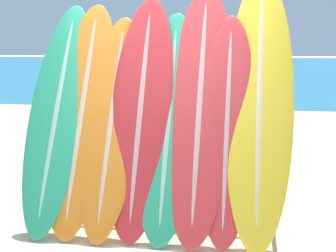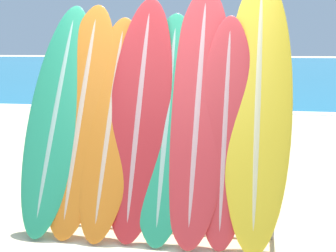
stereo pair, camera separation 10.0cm
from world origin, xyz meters
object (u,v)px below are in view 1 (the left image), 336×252
surfboard_slot_6 (227,126)px  person_far_left (160,81)px  person_mid_beach (92,96)px  surfboard_slot_3 (141,112)px  surfboard_slot_0 (58,113)px  surfboard_slot_2 (112,122)px  surfboard_slot_4 (169,122)px  person_near_water (134,100)px  surfboard_slot_5 (200,108)px  surfboard_slot_1 (82,114)px  surfboard_slot_7 (259,102)px  surfboard_rack (152,183)px

surfboard_slot_6 → person_far_left: 5.69m
person_mid_beach → person_far_left: size_ratio=0.94×
surfboard_slot_3 → person_far_left: (-0.89, 5.40, -0.11)m
surfboard_slot_0 → surfboard_slot_2: 0.53m
surfboard_slot_4 → person_near_water: surfboard_slot_4 is taller
surfboard_slot_2 → surfboard_slot_5: surfboard_slot_5 is taller
surfboard_slot_1 → surfboard_slot_7: bearing=2.0°
surfboard_slot_4 → surfboard_rack: bearing=-151.4°
surfboard_slot_2 → surfboard_slot_7: bearing=3.9°
surfboard_slot_6 → surfboard_slot_7: bearing=20.9°
surfboard_slot_4 → person_far_left: bearing=102.0°
surfboard_slot_3 → person_far_left: size_ratio=1.22×
person_near_water → surfboard_slot_4: bearing=26.5°
surfboard_slot_3 → person_near_water: bearing=106.0°
surfboard_slot_3 → surfboard_slot_0: bearing=179.7°
surfboard_slot_0 → person_mid_beach: bearing=103.1°
surfboard_slot_4 → surfboard_slot_6: bearing=-2.3°
surfboard_slot_6 → person_mid_beach: bearing=128.0°
surfboard_rack → surfboard_slot_2: (-0.39, 0.07, 0.53)m
surfboard_slot_3 → surfboard_slot_6: 0.78m
surfboard_slot_3 → person_near_water: size_ratio=1.20×
surfboard_slot_5 → person_mid_beach: 3.40m
person_far_left → surfboard_rack: bearing=-40.3°
surfboard_slot_3 → surfboard_slot_7: (1.05, 0.06, 0.11)m
surfboard_slot_5 → surfboard_slot_7: size_ratio=0.95×
person_near_water → person_mid_beach: bearing=-133.5°
surfboard_slot_0 → surfboard_slot_7: size_ratio=0.89×
surfboard_slot_7 → person_mid_beach: (-2.49, 2.74, -0.28)m
surfboard_rack → surfboard_slot_7: 1.19m
surfboard_slot_3 → surfboard_slot_2: bearing=-174.4°
surfboard_slot_6 → surfboard_slot_5: bearing=162.6°
surfboard_slot_1 → person_far_left: size_ratio=1.19×
surfboard_slot_3 → surfboard_slot_4: surfboard_slot_3 is taller
surfboard_slot_2 → person_mid_beach: size_ratio=1.19×
surfboard_slot_6 → surfboard_slot_0: bearing=178.4°
surfboard_slot_4 → surfboard_slot_7: size_ratio=0.84×
surfboard_slot_3 → person_far_left: surfboard_slot_3 is taller
person_near_water → person_mid_beach: 1.37m
surfboard_slot_2 → surfboard_slot_6: 1.04m
surfboard_rack → surfboard_slot_6: (0.65, 0.05, 0.53)m
surfboard_rack → surfboard_slot_6: bearing=4.6°
surfboard_rack → surfboard_slot_4: surfboard_slot_4 is taller
surfboard_slot_0 → person_far_left: bearing=91.0°
surfboard_slot_5 → surfboard_slot_7: surfboard_slot_7 is taller
surfboard_slot_6 → person_mid_beach: size_ratio=1.19×
surfboard_rack → surfboard_slot_4: 0.57m
person_mid_beach → surfboard_slot_2: bearing=-54.4°
surfboard_slot_2 → person_far_left: size_ratio=1.12×
surfboard_slot_5 → surfboard_slot_6: (0.25, -0.08, -0.14)m
surfboard_slot_2 → person_near_water: bearing=97.8°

